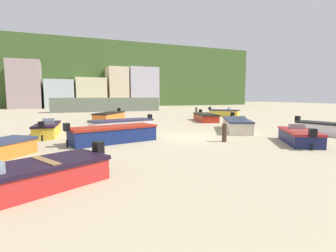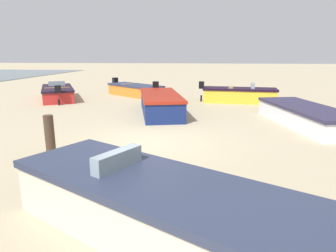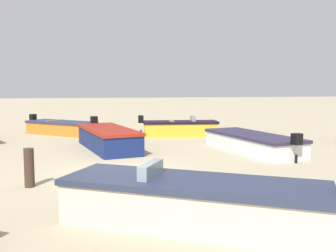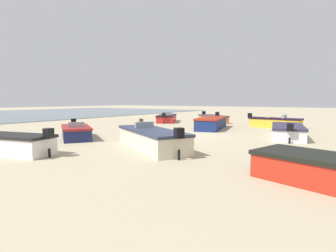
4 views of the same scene
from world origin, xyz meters
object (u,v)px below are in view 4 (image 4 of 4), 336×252
(boat_cream_4, at_px, (151,139))
(mooring_post_near_water, at_px, (141,127))
(boat_white_2, at_px, (8,144))
(boat_yellow_0, at_px, (275,123))
(boat_navy_9, at_px, (76,132))
(boat_orange_3, at_px, (213,119))
(boat_red_10, at_px, (167,118))
(boat_navy_1, at_px, (211,123))
(boat_white_8, at_px, (287,131))

(boat_cream_4, bearing_deg, mooring_post_near_water, 74.68)
(boat_white_2, bearing_deg, boat_yellow_0, -36.03)
(boat_navy_9, distance_m, mooring_post_near_water, 4.06)
(boat_orange_3, distance_m, boat_cream_4, 15.50)
(boat_yellow_0, relative_size, boat_white_2, 0.98)
(boat_yellow_0, distance_m, boat_orange_3, 6.73)
(boat_orange_3, relative_size, boat_red_10, 0.89)
(boat_navy_1, bearing_deg, boat_red_10, -41.47)
(boat_cream_4, xyz_separation_m, mooring_post_near_water, (-3.58, -3.59, 0.06))
(boat_yellow_0, relative_size, boat_red_10, 0.93)
(boat_yellow_0, xyz_separation_m, boat_cream_4, (13.01, -2.66, 0.03))
(boat_white_8, bearing_deg, boat_orange_3, 126.25)
(boat_white_2, bearing_deg, mooring_post_near_water, -18.74)
(boat_white_8, xyz_separation_m, mooring_post_near_water, (4.10, -8.12, 0.15))
(boat_orange_3, relative_size, boat_cream_4, 0.79)
(boat_white_8, relative_size, mooring_post_near_water, 5.09)
(boat_white_8, xyz_separation_m, boat_navy_9, (7.61, -10.17, 0.01))
(boat_orange_3, distance_m, boat_red_10, 4.73)
(boat_navy_1, relative_size, mooring_post_near_water, 4.94)
(boat_navy_1, bearing_deg, boat_white_8, 149.88)
(boat_white_2, bearing_deg, boat_navy_1, -26.20)
(boat_navy_1, relative_size, boat_cream_4, 0.99)
(boat_cream_4, relative_size, boat_white_8, 0.98)
(boat_navy_1, distance_m, boat_red_10, 7.64)
(boat_cream_4, bearing_deg, boat_yellow_0, 18.02)
(boat_white_2, relative_size, boat_red_10, 0.95)
(boat_white_2, bearing_deg, boat_cream_4, -58.53)
(boat_yellow_0, xyz_separation_m, boat_navy_9, (12.93, -8.30, -0.04))
(boat_navy_1, bearing_deg, boat_cream_4, 84.72)
(boat_navy_1, relative_size, boat_white_2, 1.18)
(boat_orange_3, xyz_separation_m, boat_cream_4, (15.04, 3.75, 0.08))
(boat_yellow_0, xyz_separation_m, boat_white_8, (5.32, 1.87, -0.05))
(boat_white_2, distance_m, boat_white_8, 14.84)
(boat_white_8, relative_size, boat_red_10, 1.14)
(boat_cream_4, height_order, boat_white_8, boat_cream_4)
(boat_yellow_0, distance_m, boat_red_10, 10.72)
(boat_yellow_0, bearing_deg, boat_white_2, -15.93)
(boat_cream_4, height_order, boat_red_10, boat_cream_4)
(boat_white_8, bearing_deg, boat_cream_4, -132.66)
(boat_white_2, xyz_separation_m, boat_orange_3, (-19.36, 0.43, -0.04))
(boat_yellow_0, bearing_deg, boat_navy_1, -42.72)
(boat_orange_3, bearing_deg, boat_navy_9, 31.75)
(boat_navy_9, bearing_deg, boat_red_10, -136.51)
(boat_cream_4, bearing_deg, boat_white_2, 165.53)
(boat_yellow_0, xyz_separation_m, boat_white_2, (17.33, -6.84, -0.00))
(boat_white_8, bearing_deg, boat_navy_9, -155.36)
(boat_yellow_0, xyz_separation_m, boat_red_10, (-0.07, -10.72, -0.04))
(boat_navy_1, bearing_deg, mooring_post_near_water, 55.64)
(boat_yellow_0, height_order, boat_navy_1, boat_navy_1)
(boat_white_2, xyz_separation_m, boat_red_10, (-17.40, -3.88, -0.04))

